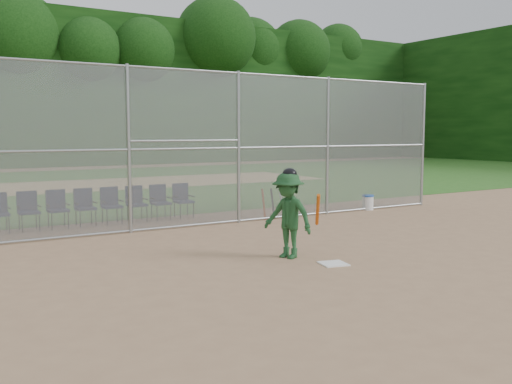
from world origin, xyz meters
TOP-DOWN VIEW (x-y plane):
  - ground at (0.00, 0.00)m, footprint 100.00×100.00m
  - grass_strip at (0.00, 18.00)m, footprint 100.00×100.00m
  - dirt_patch_far at (0.00, 18.00)m, footprint 24.00×24.00m
  - backstop_fence at (0.00, 5.00)m, footprint 16.09×0.09m
  - treeline at (0.00, 20.00)m, footprint 81.00×60.00m
  - home_plate at (0.05, -0.13)m, footprint 0.56×0.56m
  - batter_at_plate at (-0.35, 0.76)m, footprint 1.07×1.28m
  - water_cooler at (5.67, 5.06)m, footprint 0.37×0.37m
  - spare_bats at (2.19, 5.16)m, footprint 0.66×0.28m
  - chair_2 at (-4.02, 6.59)m, footprint 0.54×0.52m
  - chair_3 at (-3.33, 6.59)m, footprint 0.54×0.52m
  - chair_4 at (-2.64, 6.59)m, footprint 0.54×0.52m
  - chair_5 at (-1.95, 6.59)m, footprint 0.54×0.52m
  - chair_6 at (-1.26, 6.59)m, footprint 0.54×0.52m
  - chair_7 at (-0.57, 6.59)m, footprint 0.54×0.52m
  - chair_8 at (0.12, 6.59)m, footprint 0.54×0.52m

SIDE VIEW (x-z plane):
  - ground at x=0.00m, z-range 0.00..0.00m
  - grass_strip at x=0.00m, z-range 0.01..0.01m
  - dirt_patch_far at x=0.00m, z-range 0.01..0.01m
  - home_plate at x=0.05m, z-range 0.00..0.02m
  - water_cooler at x=5.67m, z-range 0.00..0.47m
  - spare_bats at x=2.19m, z-range 0.00..0.84m
  - chair_2 at x=-4.02m, z-range 0.00..0.96m
  - chair_3 at x=-3.33m, z-range 0.00..0.96m
  - chair_4 at x=-2.64m, z-range 0.00..0.96m
  - chair_5 at x=-1.95m, z-range 0.00..0.96m
  - chair_6 at x=-1.26m, z-range 0.00..0.96m
  - chair_7 at x=-0.57m, z-range 0.00..0.96m
  - chair_8 at x=0.12m, z-range 0.00..0.96m
  - batter_at_plate at x=-0.35m, z-range -0.03..1.71m
  - backstop_fence at x=0.00m, z-range 0.07..4.07m
  - treeline at x=0.00m, z-range 0.00..11.00m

